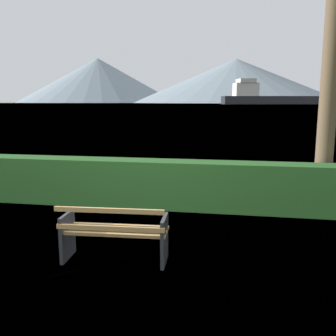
{
  "coord_description": "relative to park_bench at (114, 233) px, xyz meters",
  "views": [
    {
      "loc": [
        1.66,
        -4.93,
        2.27
      ],
      "look_at": [
        0.0,
        4.29,
        0.6
      ],
      "focal_mm": 40.1,
      "sensor_mm": 36.0,
      "label": 1
    }
  ],
  "objects": [
    {
      "name": "ground_plane",
      "position": [
        -0.0,
        0.06,
        -0.42
      ],
      "size": [
        1400.0,
        1400.0,
        0.0
      ],
      "primitive_type": "plane",
      "color": "#567A38"
    },
    {
      "name": "water_surface",
      "position": [
        -0.0,
        307.09,
        -0.42
      ],
      "size": [
        620.0,
        620.0,
        0.0
      ],
      "primitive_type": "plane",
      "color": "slate",
      "rests_on": "ground_plane"
    },
    {
      "name": "park_bench",
      "position": [
        0.0,
        0.0,
        0.0
      ],
      "size": [
        1.54,
        0.65,
        0.87
      ],
      "color": "tan",
      "rests_on": "ground_plane"
    },
    {
      "name": "hedge_row",
      "position": [
        -0.0,
        2.9,
        0.09
      ],
      "size": [
        9.53,
        0.63,
        1.02
      ],
      "primitive_type": "cube",
      "color": "#285B23",
      "rests_on": "ground_plane"
    },
    {
      "name": "cargo_ship_large",
      "position": [
        31.48,
        303.33,
        4.98
      ],
      "size": [
        98.64,
        38.97,
        19.33
      ],
      "color": "#232328",
      "rests_on": "water_surface"
    },
    {
      "name": "distant_hills",
      "position": [
        19.45,
        587.43,
        30.68
      ],
      "size": [
        801.11,
        334.68,
        72.6
      ],
      "color": "gray",
      "rests_on": "ground_plane"
    }
  ]
}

